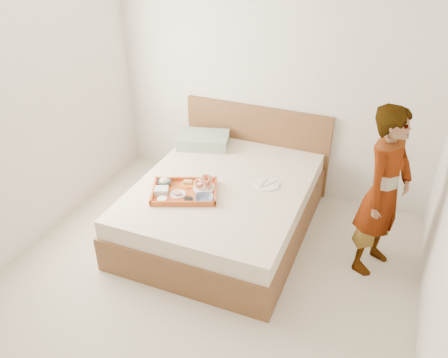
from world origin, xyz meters
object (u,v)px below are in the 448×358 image
object	(u,v)px
dinner_plate	(267,184)
person	(384,192)
bed	(223,206)
tray	(184,191)

from	to	relation	value
dinner_plate	person	world-z (taller)	person
bed	dinner_plate	xyz separation A→B (m)	(0.39, 0.14, 0.27)
dinner_plate	person	bearing A→B (deg)	-6.03
bed	dinner_plate	world-z (taller)	dinner_plate
bed	person	size ratio (longest dim) A/B	1.30
tray	person	bearing A→B (deg)	-11.09
bed	tray	world-z (taller)	tray
dinner_plate	person	xyz separation A→B (m)	(1.05, -0.11, 0.23)
bed	person	xyz separation A→B (m)	(1.44, 0.03, 0.50)
bed	person	world-z (taller)	person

